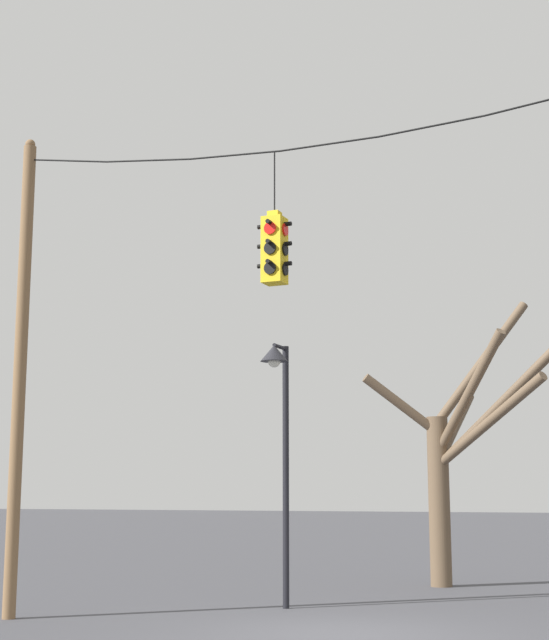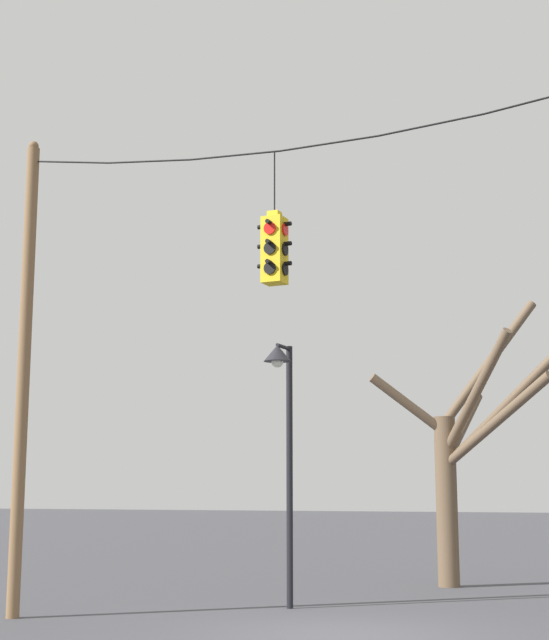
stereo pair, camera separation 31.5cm
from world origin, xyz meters
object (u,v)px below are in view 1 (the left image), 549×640
street_lamp (279,405)px  utility_pole_left (20,369)px  bare_tree (455,451)px  traffic_light_near_right_pole (275,249)px

street_lamp → utility_pole_left: bearing=-142.1°
bare_tree → utility_pole_left: bearing=-124.3°
utility_pole_left → street_lamp: 4.74m
traffic_light_near_right_pole → bare_tree: traffic_light_near_right_pole is taller
utility_pole_left → street_lamp: utility_pole_left is taller
traffic_light_near_right_pole → street_lamp: bearing=111.2°
street_lamp → bare_tree: size_ratio=0.73×
utility_pole_left → bare_tree: 10.30m
street_lamp → bare_tree: bearing=69.7°
utility_pole_left → traffic_light_near_right_pole: bearing=0.0°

